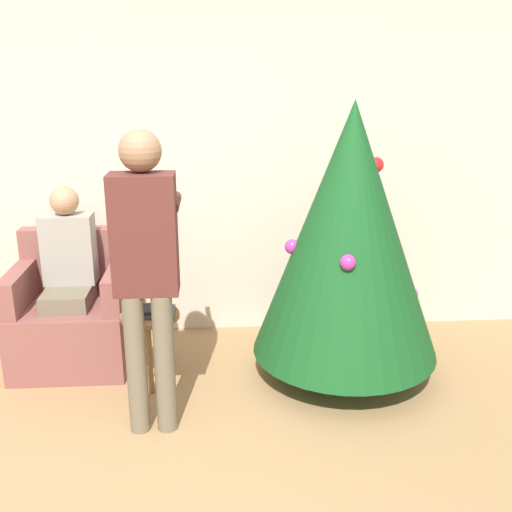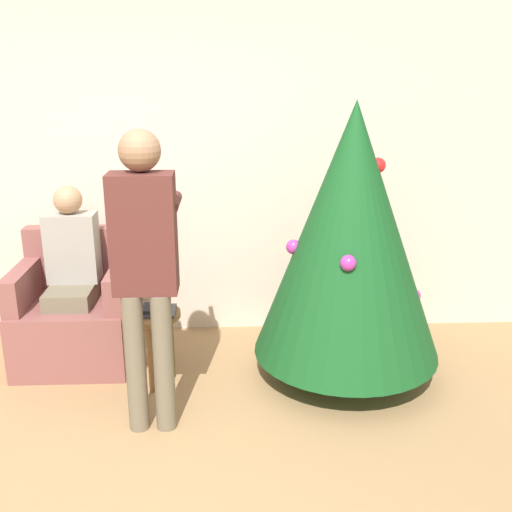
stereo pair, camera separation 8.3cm
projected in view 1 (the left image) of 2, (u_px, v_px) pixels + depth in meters
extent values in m
cube|color=beige|center=(169.00, 166.00, 4.59)|extent=(8.00, 0.06, 2.70)
cylinder|color=brown|center=(343.00, 361.00, 4.24)|extent=(0.10, 0.10, 0.19)
cone|color=#144C1E|center=(349.00, 232.00, 3.95)|extent=(1.27, 1.27, 1.71)
sphere|color=red|center=(376.00, 165.00, 3.86)|extent=(0.10, 0.10, 0.10)
sphere|color=#B23399|center=(411.00, 294.00, 4.25)|extent=(0.10, 0.10, 0.10)
sphere|color=red|center=(362.00, 226.00, 4.26)|extent=(0.11, 0.11, 0.11)
sphere|color=#B23399|center=(292.00, 247.00, 4.02)|extent=(0.10, 0.10, 0.10)
sphere|color=#B23399|center=(308.00, 227.00, 4.17)|extent=(0.07, 0.07, 0.07)
sphere|color=#B23399|center=(348.00, 262.00, 3.63)|extent=(0.10, 0.10, 0.10)
cube|color=brown|center=(74.00, 332.00, 4.35)|extent=(0.80, 0.74, 0.47)
cube|color=brown|center=(77.00, 258.00, 4.49)|extent=(0.80, 0.14, 0.47)
cube|color=brown|center=(20.00, 286.00, 4.22)|extent=(0.12, 0.67, 0.26)
cube|color=brown|center=(117.00, 284.00, 4.26)|extent=(0.12, 0.67, 0.26)
cylinder|color=#6B604C|center=(53.00, 345.00, 4.16)|extent=(0.11, 0.11, 0.47)
cylinder|color=#6B604C|center=(82.00, 344.00, 4.17)|extent=(0.11, 0.11, 0.47)
cube|color=#6B604C|center=(68.00, 297.00, 4.21)|extent=(0.32, 0.40, 0.12)
cube|color=gray|center=(69.00, 249.00, 4.26)|extent=(0.36, 0.20, 0.50)
sphere|color=tan|center=(64.00, 201.00, 4.16)|extent=(0.20, 0.20, 0.20)
cylinder|color=#6B604C|center=(137.00, 365.00, 3.48)|extent=(0.12, 0.12, 0.86)
cylinder|color=#6B604C|center=(165.00, 364.00, 3.49)|extent=(0.12, 0.12, 0.86)
cube|color=#562823|center=(144.00, 235.00, 3.30)|extent=(0.36, 0.20, 0.68)
sphere|color=#936B4C|center=(140.00, 151.00, 3.20)|extent=(0.23, 0.23, 0.23)
cylinder|color=#562823|center=(120.00, 203.00, 3.43)|extent=(0.08, 0.30, 0.08)
cylinder|color=#562823|center=(173.00, 203.00, 3.45)|extent=(0.08, 0.30, 0.08)
cube|color=white|center=(175.00, 196.00, 3.63)|extent=(0.04, 0.14, 0.04)
cylinder|color=brown|center=(150.00, 316.00, 3.98)|extent=(0.39, 0.39, 0.03)
cylinder|color=brown|center=(150.00, 360.00, 3.93)|extent=(0.04, 0.04, 0.49)
cylinder|color=brown|center=(170.00, 346.00, 4.13)|extent=(0.04, 0.04, 0.49)
cylinder|color=brown|center=(135.00, 347.00, 4.12)|extent=(0.04, 0.04, 0.49)
cube|color=#38383D|center=(150.00, 312.00, 3.97)|extent=(0.33, 0.21, 0.02)
cube|color=black|center=(150.00, 309.00, 3.96)|extent=(0.21, 0.16, 0.02)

